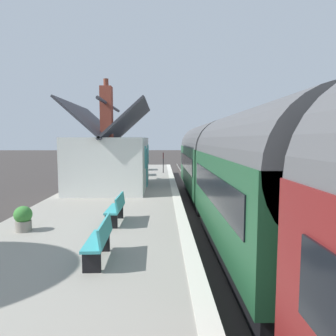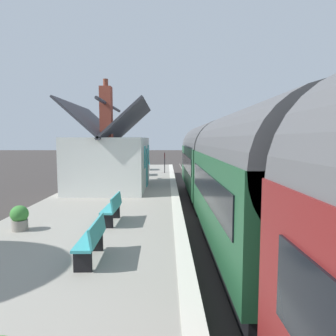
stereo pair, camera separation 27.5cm
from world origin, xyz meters
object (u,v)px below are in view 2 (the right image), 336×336
at_px(bench_platform_end, 148,164).
at_px(station_sign_board, 165,157).
at_px(station_building, 111,160).
at_px(planter_edge_far, 20,218).
at_px(train, 255,184).
at_px(bench_by_lamp, 113,208).
at_px(planter_bench_right, 116,165).
at_px(bench_near_building, 92,239).
at_px(bench_mid_platform, 144,169).

xyz_separation_m(bench_platform_end, station_sign_board, (-2.02, -1.44, 0.71)).
bearing_deg(station_building, planter_edge_far, 170.73).
bearing_deg(train, station_building, 35.39).
relative_size(train, bench_platform_end, 19.16).
height_order(bench_by_lamp, planter_bench_right, bench_by_lamp).
xyz_separation_m(bench_near_building, station_sign_board, (17.17, -1.42, 0.71)).
height_order(bench_near_building, planter_bench_right, bench_near_building).
relative_size(bench_mid_platform, planter_edge_far, 1.97).
bearing_deg(planter_bench_right, bench_near_building, -171.92).
bearing_deg(bench_mid_platform, station_sign_board, -39.87).
bearing_deg(planter_edge_far, bench_platform_end, -8.64).
height_order(train, bench_near_building, train).
relative_size(station_building, planter_edge_far, 8.52).
xyz_separation_m(station_building, bench_by_lamp, (-6.79, -1.29, -1.02)).
xyz_separation_m(bench_platform_end, bench_mid_platform, (-3.81, 0.05, 0.00)).
xyz_separation_m(bench_by_lamp, planter_edge_far, (-0.76, 2.52, -0.11)).
relative_size(bench_near_building, planter_bench_right, 1.77).
bearing_deg(planter_bench_right, planter_edge_far, -179.32).
xyz_separation_m(planter_bench_right, planter_edge_far, (-17.69, -0.21, -0.01)).
bearing_deg(bench_platform_end, bench_by_lamp, 179.76).
xyz_separation_m(bench_by_lamp, bench_mid_platform, (12.46, -0.02, 0.00)).
relative_size(bench_mid_platform, planter_bench_right, 1.78).
bearing_deg(bench_by_lamp, bench_near_building, -178.33).
distance_m(bench_near_building, bench_by_lamp, 2.92).
bearing_deg(bench_by_lamp, train, -101.69).
height_order(bench_platform_end, station_sign_board, station_sign_board).
bearing_deg(station_sign_board, planter_edge_far, 164.97).
distance_m(train, planter_edge_far, 6.74).
distance_m(bench_by_lamp, bench_platform_end, 16.27).
bearing_deg(planter_bench_right, station_sign_board, -122.27).
xyz_separation_m(train, planter_edge_far, (0.10, 6.66, -0.99)).
relative_size(bench_by_lamp, bench_platform_end, 0.99).
relative_size(bench_platform_end, planter_bench_right, 1.79).
height_order(bench_platform_end, planter_bench_right, bench_platform_end).
bearing_deg(bench_near_building, planter_bench_right, 8.08).
distance_m(bench_mid_platform, planter_bench_right, 5.24).
relative_size(train, planter_bench_right, 34.23).
bearing_deg(bench_mid_platform, train, -162.78).
distance_m(bench_near_building, planter_edge_far, 3.39).
distance_m(train, bench_mid_platform, 13.97).
height_order(train, station_sign_board, train).
xyz_separation_m(bench_mid_platform, station_sign_board, (1.79, -1.49, 0.71)).
bearing_deg(station_sign_board, bench_near_building, 175.26).
bearing_deg(planter_edge_far, bench_near_building, -129.71).
xyz_separation_m(station_building, station_sign_board, (7.46, -2.80, -0.31)).
distance_m(bench_platform_end, planter_edge_far, 17.22).
height_order(bench_by_lamp, bench_mid_platform, same).
distance_m(bench_by_lamp, station_sign_board, 14.35).
distance_m(planter_bench_right, planter_edge_far, 17.69).
distance_m(bench_near_building, station_sign_board, 17.25).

